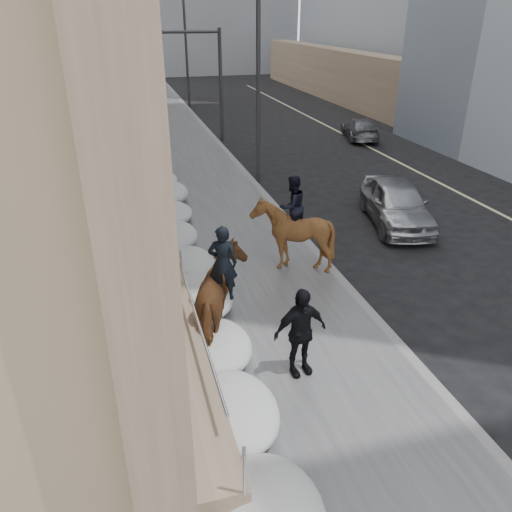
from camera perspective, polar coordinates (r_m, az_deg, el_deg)
The scene contains 13 objects.
ground at distance 9.82m, azimuth 6.40°, elevation -17.55°, with size 140.00×140.00×0.00m, color black.
sidewalk at distance 18.05m, azimuth -5.21°, elevation 4.26°, with size 5.00×80.00×0.12m, color #48484A.
curb at distance 18.65m, azimuth 2.75°, elevation 5.08°, with size 0.24×80.00×0.12m, color slate.
lane_line at distance 22.30m, azimuth 22.51°, elevation 6.52°, with size 0.15×70.00×0.01m, color #BFB78C.
streetlight_mid at distance 21.38m, azimuth -0.19°, elevation 20.31°, with size 1.71×0.24×8.00m.
streetlight_far at distance 40.95m, azimuth -8.26°, elevation 22.87°, with size 1.71×0.24×8.00m.
traffic_signal at distance 29.07m, azimuth -6.01°, elevation 20.59°, with size 4.10×0.22×6.00m.
snow_bank at distance 15.98m, azimuth -9.00°, elevation 2.65°, with size 1.70×18.10×0.76m.
mounted_horse_left at distance 10.92m, azimuth -3.93°, elevation -4.61°, with size 1.68×2.56×2.66m.
mounted_horse_right at distance 13.96m, azimuth 4.15°, elevation 2.90°, with size 2.25×2.37×2.70m.
pedestrian at distance 9.97m, azimuth 5.06°, elevation -8.66°, with size 1.13×0.47×1.93m, color black.
car_silver at distance 18.10m, azimuth 15.75°, elevation 5.84°, with size 1.82×4.52×1.54m, color #9EA0A6.
car_grey at distance 30.77m, azimuth 11.80°, elevation 14.09°, with size 1.68×4.14×1.20m, color #5B5F63.
Camera 1 is at (-2.89, -6.51, 6.76)m, focal length 35.00 mm.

